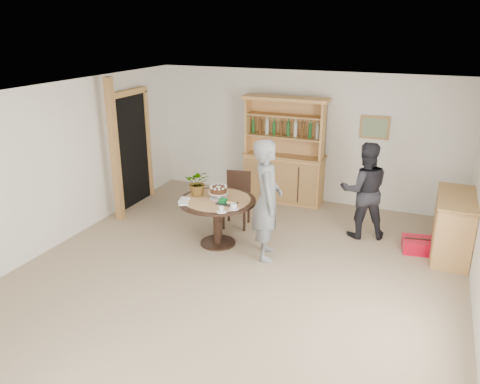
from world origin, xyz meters
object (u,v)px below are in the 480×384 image
adult_person (364,190)px  hutch (284,167)px  red_suitcase (423,245)px  dining_chair (237,195)px  teen_boy (267,200)px  dining_table (217,208)px  sideboard (453,226)px

adult_person → hutch: bearing=-52.3°
hutch → red_suitcase: 3.02m
hutch → red_suitcase: bearing=-26.0°
dining_chair → teen_boy: teen_boy is taller
dining_table → red_suitcase: size_ratio=1.82×
dining_table → dining_chair: bearing=90.9°
teen_boy → adult_person: size_ratio=1.14×
teen_boy → dining_chair: bearing=21.9°
hutch → adult_person: hutch is taller
sideboard → teen_boy: bearing=-156.3°
sideboard → teen_boy: 2.82m
dining_chair → sideboard: bearing=-6.6°
hutch → dining_chair: size_ratio=2.16×
dining_chair → adult_person: size_ratio=0.60×
adult_person → dining_table: bearing=10.5°
adult_person → red_suitcase: adult_person is taller
teen_boy → red_suitcase: 2.55m
dining_table → adult_person: adult_person is taller
hutch → teen_boy: size_ratio=1.13×
dining_table → red_suitcase: bearing=17.7°
dining_table → adult_person: 2.37m
sideboard → dining_table: 3.56m
dining_table → dining_chair: size_ratio=1.27×
sideboard → adult_person: (-1.36, 0.16, 0.32)m
hutch → teen_boy: bearing=-78.4°
sideboard → dining_table: sideboard is taller
dining_table → dining_chair: dining_chair is taller
hutch → red_suitcase: (2.66, -1.30, -0.59)m
teen_boy → adult_person: (1.20, 1.29, -0.11)m
red_suitcase → hutch: bearing=144.3°
dining_chair → teen_boy: bearing=-56.9°
dining_table → red_suitcase: dining_table is taller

